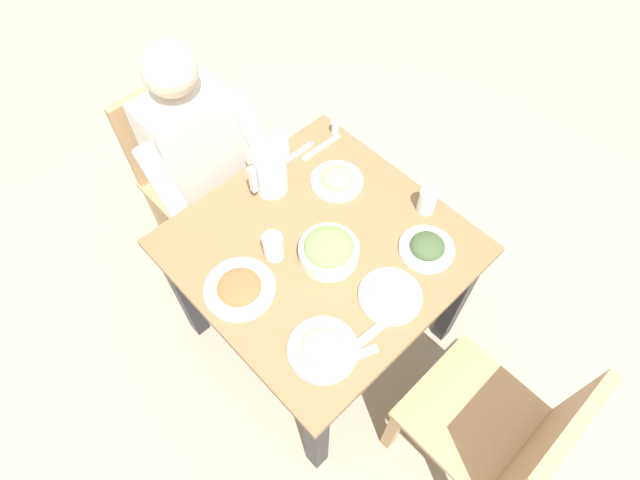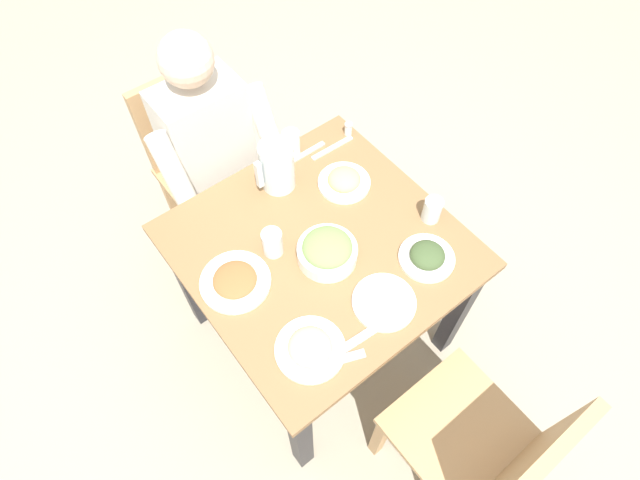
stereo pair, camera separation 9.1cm
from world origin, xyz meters
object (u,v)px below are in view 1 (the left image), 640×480
plate_yoghurt (391,295)px  salt_shaker (335,127)px  plate_rice_curry (240,288)px  water_glass_far_left (281,147)px  chair_far (500,431)px  chair_near (187,167)px  dining_table (320,263)px  water_glass_center (427,201)px  plate_beans (323,348)px  water_pitcher (270,170)px  plate_dolmas (427,247)px  water_glass_far_right (273,247)px  diner_near (210,171)px  plate_fries (337,179)px  salad_bowl (329,250)px

plate_yoghurt → salt_shaker: 0.73m
plate_rice_curry → water_glass_far_left: bearing=-144.6°
chair_far → water_glass_far_left: size_ratio=7.72×
salt_shaker → chair_near: bearing=-46.0°
plate_rice_curry → salt_shaker: 0.75m
water_glass_far_left → plate_rice_curry: bearing=35.4°
dining_table → water_glass_center: size_ratio=9.59×
chair_far → water_glass_center: (-0.34, -0.64, 0.28)m
chair_far → plate_yoghurt: chair_far is taller
plate_beans → salt_shaker: size_ratio=3.88×
water_pitcher → plate_dolmas: water_pitcher is taller
water_glass_far_left → plate_beans: bearing=57.7°
water_glass_far_left → water_glass_far_right: size_ratio=1.13×
dining_table → water_pitcher: (-0.04, -0.30, 0.22)m
water_glass_center → water_glass_far_left: bearing=-69.1°
chair_far → diner_near: 1.38m
plate_yoghurt → water_glass_far_right: bearing=-66.6°
dining_table → chair_near: (0.04, -0.78, -0.11)m
plate_rice_curry → plate_yoghurt: plate_yoghurt is taller
plate_fries → plate_dolmas: (-0.01, 0.41, -0.00)m
water_glass_center → salt_shaker: water_glass_center is taller
chair_near → diner_near: bearing=90.0°
plate_beans → water_glass_far_right: (-0.11, -0.35, 0.03)m
chair_far → water_glass_far_right: chair_far is taller
dining_table → diner_near: diner_near is taller
chair_near → dining_table: bearing=92.9°
salad_bowl → plate_yoghurt: (-0.04, 0.24, -0.03)m
chair_near → plate_rice_curry: bearing=70.4°
water_pitcher → water_glass_center: size_ratio=2.09×
chair_near → water_pitcher: (-0.08, 0.49, 0.33)m
chair_near → plate_fries: 0.73m
water_pitcher → plate_yoghurt: water_pitcher is taller
plate_dolmas → plate_beans: size_ratio=0.88×
dining_table → plate_rice_curry: 0.33m
plate_dolmas → water_glass_center: 0.17m
dining_table → plate_beans: size_ratio=4.15×
dining_table → plate_yoghurt: size_ratio=4.36×
chair_far → water_glass_far_left: (-0.13, -1.17, 0.29)m
dining_table → water_glass_far_right: bearing=-28.8°
diner_near → water_glass_center: diner_near is taller
diner_near → water_pitcher: 0.35m
dining_table → plate_dolmas: 0.38m
diner_near → plate_beans: bearing=76.1°
plate_rice_curry → diner_near: bearing=-116.2°
dining_table → water_glass_far_right: water_glass_far_right is taller
plate_rice_curry → plate_yoghurt: 0.47m
dining_table → diner_near: bearing=-86.1°
plate_beans → plate_fries: bearing=-138.4°
chair_far → plate_beans: (0.28, -0.51, 0.25)m
water_glass_center → water_glass_far_right: (0.50, -0.22, 0.00)m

